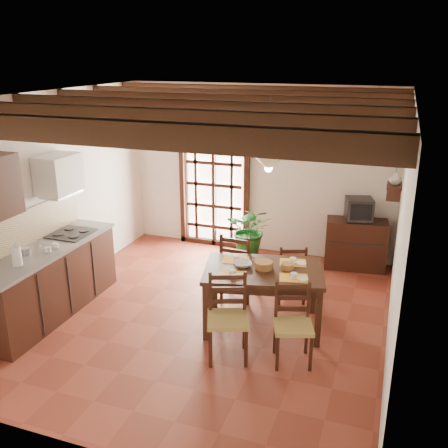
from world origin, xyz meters
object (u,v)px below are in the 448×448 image
at_px(pendant_lamp, 269,162).
at_px(kitchen_counter, 49,280).
at_px(potted_plant, 251,230).
at_px(chair_near_right, 292,339).
at_px(chair_far_right, 291,282).
at_px(chair_near_left, 228,333).
at_px(sideboard, 356,244).
at_px(crt_tv, 359,209).
at_px(chair_far_left, 239,277).
at_px(dining_table, 263,276).

bearing_deg(pendant_lamp, kitchen_counter, -165.37).
height_order(kitchen_counter, potted_plant, potted_plant).
bearing_deg(chair_near_right, chair_far_right, 84.60).
relative_size(chair_near_left, chair_far_right, 1.16).
bearing_deg(sideboard, chair_far_right, -124.78).
height_order(sideboard, crt_tv, crt_tv).
height_order(chair_near_left, chair_near_right, chair_near_left).
distance_m(chair_far_left, pendant_lamp, 1.92).
distance_m(dining_table, chair_far_left, 0.90).
distance_m(kitchen_counter, chair_far_left, 2.52).
height_order(crt_tv, potted_plant, potted_plant).
height_order(potted_plant, pendant_lamp, pendant_lamp).
xyz_separation_m(dining_table, chair_near_right, (0.51, -0.63, -0.39)).
xyz_separation_m(chair_far_right, pendant_lamp, (-0.18, -0.69, 1.82)).
relative_size(dining_table, chair_near_right, 1.78).
relative_size(chair_far_right, pendant_lamp, 0.99).
bearing_deg(potted_plant, chair_near_right, -63.74).
bearing_deg(chair_near_left, dining_table, 56.43).
bearing_deg(chair_near_left, chair_near_right, -7.46).
distance_m(dining_table, crt_tv, 2.41).
height_order(chair_far_left, sideboard, chair_far_left).
bearing_deg(potted_plant, dining_table, -68.98).
height_order(chair_far_right, sideboard, chair_far_right).
height_order(dining_table, pendant_lamp, pendant_lamp).
bearing_deg(chair_far_right, chair_far_left, -6.17).
distance_m(dining_table, pendant_lamp, 1.40).
bearing_deg(potted_plant, chair_far_right, -49.43).
bearing_deg(dining_table, sideboard, 54.57).
distance_m(sideboard, potted_plant, 1.67).
relative_size(chair_far_left, chair_far_right, 1.16).
distance_m(dining_table, chair_near_left, 0.89).
relative_size(kitchen_counter, chair_near_left, 2.31).
height_order(chair_far_left, crt_tv, crt_tv).
xyz_separation_m(sideboard, pendant_lamp, (-0.91, -2.12, 1.68)).
bearing_deg(chair_far_left, potted_plant, -79.69).
distance_m(kitchen_counter, chair_near_right, 3.22).
bearing_deg(sideboard, chair_near_left, -117.70).
bearing_deg(chair_far_right, crt_tv, -136.56).
bearing_deg(chair_far_right, chair_near_right, 83.60).
relative_size(chair_near_right, potted_plant, 0.43).
xyz_separation_m(dining_table, pendant_lamp, (-0.00, 0.10, 1.40)).
distance_m(kitchen_counter, sideboard, 4.59).
bearing_deg(pendant_lamp, potted_plant, 112.12).
xyz_separation_m(crt_tv, potted_plant, (-1.62, -0.38, -0.41)).
distance_m(kitchen_counter, chair_near_left, 2.53).
xyz_separation_m(chair_far_right, potted_plant, (-0.89, 1.04, 0.31)).
bearing_deg(dining_table, chair_far_left, 116.29).
relative_size(sideboard, potted_plant, 0.45).
bearing_deg(crt_tv, sideboard, 74.99).
height_order(kitchen_counter, chair_far_left, kitchen_counter).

